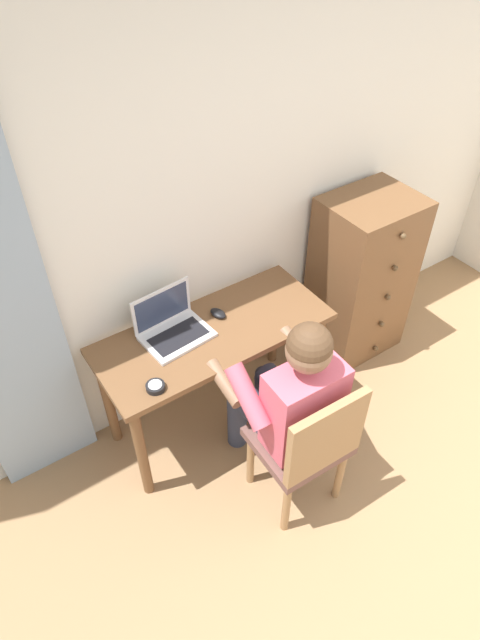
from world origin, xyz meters
TOP-DOWN VIEW (x-y plane):
  - wall_back at (0.00, 2.20)m, footprint 4.80×0.05m
  - desk at (-0.35, 1.87)m, footprint 1.25×0.52m
  - dresser at (0.77, 1.92)m, footprint 0.55×0.48m
  - chair at (-0.27, 1.17)m, footprint 0.43×0.41m
  - person_seated at (-0.26, 1.35)m, footprint 0.54×0.59m
  - laptop at (-0.53, 1.97)m, footprint 0.36×0.28m
  - computer_mouse at (-0.27, 1.95)m, footprint 0.08×0.11m
  - desk_clock at (-0.78, 1.69)m, footprint 0.09×0.09m

SIDE VIEW (x-z plane):
  - chair at x=-0.27m, z-range 0.05..0.93m
  - dresser at x=0.77m, z-range 0.00..1.10m
  - desk at x=-0.35m, z-range 0.25..0.97m
  - person_seated at x=-0.26m, z-range 0.08..1.27m
  - desk_clock at x=-0.78m, z-range 0.73..0.76m
  - computer_mouse at x=-0.27m, z-range 0.73..0.76m
  - laptop at x=-0.53m, z-range 0.66..0.90m
  - wall_back at x=0.00m, z-range 0.00..2.50m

